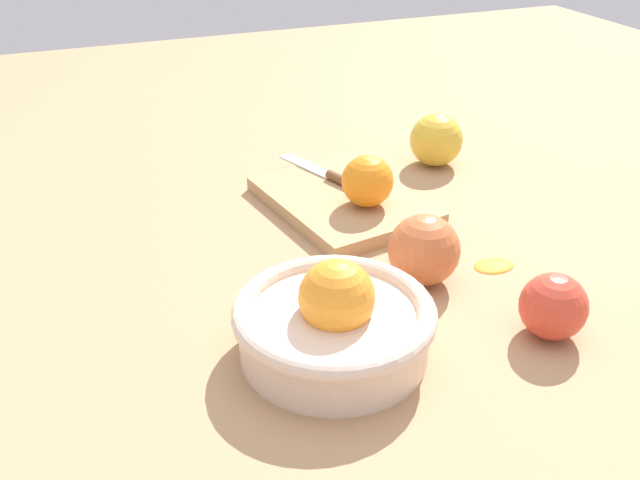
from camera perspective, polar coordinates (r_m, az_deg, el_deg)
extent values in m
plane|color=tan|center=(0.88, 4.67, -1.22)|extent=(2.40, 2.40, 0.00)
cylinder|color=beige|center=(0.71, 1.13, -7.47)|extent=(0.19, 0.19, 0.05)
torus|color=beige|center=(0.69, 1.15, -5.82)|extent=(0.20, 0.20, 0.02)
sphere|color=orange|center=(0.68, 1.35, -4.63)|extent=(0.08, 0.08, 0.08)
cube|color=tan|center=(0.99, 1.83, 3.12)|extent=(0.27, 0.21, 0.02)
sphere|color=orange|center=(0.95, 3.83, 4.74)|extent=(0.07, 0.07, 0.07)
cube|color=silver|center=(1.08, -1.27, 5.95)|extent=(0.11, 0.06, 0.00)
cylinder|color=brown|center=(1.02, 1.57, 4.94)|extent=(0.05, 0.03, 0.01)
sphere|color=#CC6638|center=(0.82, 8.36, -0.79)|extent=(0.08, 0.08, 0.08)
sphere|color=#D6422D|center=(0.76, 18.25, -5.09)|extent=(0.07, 0.07, 0.07)
sphere|color=gold|center=(1.14, 9.33, 7.94)|extent=(0.08, 0.08, 0.08)
ellipsoid|color=orange|center=(0.88, 13.84, -1.84)|extent=(0.04, 0.05, 0.01)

